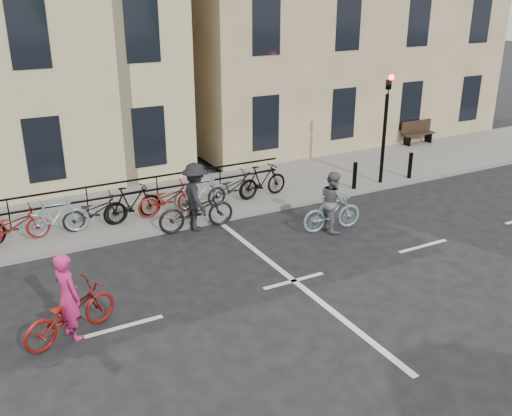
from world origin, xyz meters
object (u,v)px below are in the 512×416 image
traffic_light (386,115)px  cyclist_dark (196,204)px  bench (417,131)px  cyclist_grey (332,207)px  cyclist_pink (70,309)px

traffic_light → cyclist_dark: traffic_light is taller
bench → cyclist_grey: 10.21m
cyclist_pink → cyclist_dark: (4.20, 3.75, 0.15)m
traffic_light → cyclist_grey: 4.68m
cyclist_grey → cyclist_dark: 3.78m
traffic_light → cyclist_grey: size_ratio=2.16×
traffic_light → cyclist_pink: (-11.17, -4.19, -1.84)m
traffic_light → bench: size_ratio=2.44×
bench → cyclist_dark: (-11.78, -3.83, 0.08)m
cyclist_grey → bench: bearing=-49.2°
cyclist_pink → cyclist_grey: cyclist_pink is taller
cyclist_pink → cyclist_grey: (7.49, 1.90, 0.08)m
cyclist_pink → cyclist_dark: cyclist_dark is taller
cyclist_grey → cyclist_pink: bearing=111.2°
cyclist_grey → cyclist_dark: bearing=67.6°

